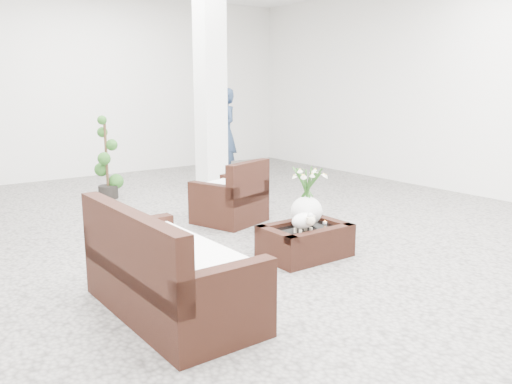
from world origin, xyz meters
TOP-DOWN VIEW (x-y plane):
  - ground at (0.00, 0.00)m, footprint 11.00×11.00m
  - column at (1.20, 2.80)m, footprint 0.40×0.40m
  - coffee_table at (0.18, -0.74)m, footprint 0.90×0.60m
  - sheep_figurine at (0.06, -0.84)m, footprint 0.28×0.23m
  - planter_narcissus at (0.28, -0.64)m, footprint 0.44×0.44m
  - tealight at (0.48, -0.72)m, footprint 0.04×0.04m
  - armchair at (0.32, 0.94)m, footprint 0.98×0.96m
  - loveseat at (-1.61, -1.16)m, footprint 0.82×1.69m
  - topiary at (-0.42, 3.31)m, footprint 0.34×0.34m
  - shopper at (2.25, 3.99)m, footprint 0.51×0.68m

SIDE VIEW (x-z plane):
  - ground at x=0.00m, z-range 0.00..0.00m
  - coffee_table at x=0.18m, z-range 0.00..0.31m
  - tealight at x=0.48m, z-range 0.31..0.34m
  - armchair at x=0.32m, z-range 0.00..0.83m
  - sheep_figurine at x=0.06m, z-range 0.31..0.52m
  - loveseat at x=-1.61m, z-range 0.00..0.90m
  - topiary at x=-0.42m, z-range 0.00..1.29m
  - planter_narcissus at x=0.28m, z-range 0.31..1.11m
  - shopper at x=2.25m, z-range 0.00..1.71m
  - column at x=1.20m, z-range 0.00..3.50m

